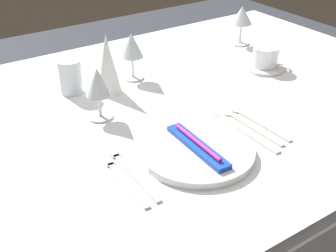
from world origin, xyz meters
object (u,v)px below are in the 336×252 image
object	(u,v)px
dinner_plate	(197,152)
fork_outer	(130,171)
fork_inner	(122,178)
wine_glass_right	(132,47)
coffee_cup_left	(266,56)
napkin_folded	(107,64)
spoon_soup	(244,123)
dinner_knife	(246,132)
wine_glass_centre	(242,17)
spoon_dessert	(252,119)
toothbrush_package	(198,146)
wine_glass_left	(98,85)
drink_tumbler	(71,79)

from	to	relation	value
dinner_plate	fork_outer	world-z (taller)	dinner_plate
fork_inner	wine_glass_right	distance (m)	0.53
coffee_cup_left	napkin_folded	bearing A→B (deg)	165.75
fork_outer	napkin_folded	distance (m)	0.42
fork_inner	spoon_soup	distance (m)	0.38
fork_outer	napkin_folded	world-z (taller)	napkin_folded
spoon_soup	coffee_cup_left	world-z (taller)	coffee_cup_left
dinner_knife	wine_glass_centre	xyz separation A→B (m)	(0.42, 0.49, 0.10)
spoon_dessert	spoon_soup	bearing A→B (deg)	-174.59
toothbrush_package	fork_inner	bearing A→B (deg)	174.69
spoon_dessert	wine_glass_left	world-z (taller)	wine_glass_left
dinner_plate	fork_outer	size ratio (longest dim) A/B	1.16
fork_inner	wine_glass_left	xyz separation A→B (m)	(0.08, 0.27, 0.09)
fork_inner	dinner_knife	distance (m)	0.35
drink_tumbler	spoon_soup	bearing A→B (deg)	-55.08
drink_tumbler	spoon_dessert	bearing A→B (deg)	-52.23
dinner_knife	wine_glass_right	distance (m)	0.46
spoon_dessert	wine_glass_centre	bearing A→B (deg)	51.38
dinner_plate	toothbrush_package	xyz separation A→B (m)	(0.00, 0.00, 0.02)
fork_outer	spoon_dessert	world-z (taller)	spoon_dessert
dinner_knife	wine_glass_left	world-z (taller)	wine_glass_left
coffee_cup_left	toothbrush_package	bearing A→B (deg)	-150.08
dinner_plate	wine_glass_centre	size ratio (longest dim) A/B	1.87
dinner_knife	coffee_cup_left	xyz separation A→B (m)	(0.33, 0.27, 0.04)
coffee_cup_left	napkin_folded	size ratio (longest dim) A/B	0.60
fork_inner	toothbrush_package	bearing A→B (deg)	-5.31
spoon_soup	wine_glass_centre	bearing A→B (deg)	49.31
dinner_knife	wine_glass_right	bearing A→B (deg)	98.53
toothbrush_package	dinner_knife	xyz separation A→B (m)	(0.16, 0.01, -0.02)
fork_inner	drink_tumbler	bearing A→B (deg)	79.43
toothbrush_package	wine_glass_right	bearing A→B (deg)	78.21
fork_inner	spoon_dessert	size ratio (longest dim) A/B	0.97
coffee_cup_left	wine_glass_centre	world-z (taller)	wine_glass_centre
dinner_knife	drink_tumbler	bearing A→B (deg)	120.06
drink_tumbler	napkin_folded	distance (m)	0.12
fork_outer	fork_inner	world-z (taller)	same
wine_glass_right	drink_tumbler	xyz separation A→B (m)	(-0.20, 0.01, -0.06)
drink_tumbler	wine_glass_right	bearing A→B (deg)	-4.03
dinner_knife	wine_glass_right	xyz separation A→B (m)	(-0.07, 0.44, 0.10)
fork_inner	drink_tumbler	distance (m)	0.46
fork_outer	dinner_knife	bearing A→B (deg)	-3.27
fork_inner	spoon_soup	xyz separation A→B (m)	(0.38, 0.03, -0.00)
spoon_soup	fork_outer	bearing A→B (deg)	-176.95
dinner_knife	napkin_folded	bearing A→B (deg)	113.55
dinner_plate	coffee_cup_left	bearing A→B (deg)	29.92
fork_inner	fork_outer	bearing A→B (deg)	25.86
wine_glass_right	drink_tumbler	size ratio (longest dim) A/B	1.46
dinner_plate	fork_inner	distance (m)	0.19
toothbrush_package	spoon_dessert	distance (m)	0.23
dinner_plate	wine_glass_left	world-z (taller)	wine_glass_left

